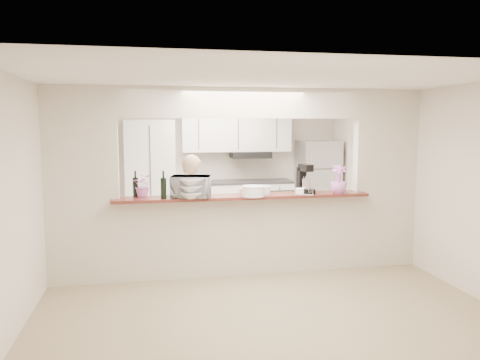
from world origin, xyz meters
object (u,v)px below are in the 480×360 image
object	(u,v)px
refrigerator	(318,184)
toaster_oven	(191,187)
person	(193,208)
stand_mixer	(305,180)

from	to	relation	value
refrigerator	toaster_oven	xyz separation A→B (m)	(-2.75, -2.75, 0.38)
toaster_oven	person	distance (m)	1.01
stand_mixer	person	xyz separation A→B (m)	(-1.45, 0.85, -0.48)
refrigerator	person	size ratio (longest dim) A/B	1.08
person	refrigerator	bearing A→B (deg)	-103.43
toaster_oven	stand_mixer	size ratio (longest dim) A/B	1.25
refrigerator	stand_mixer	xyz separation A→B (m)	(-1.20, -2.70, 0.42)
refrigerator	stand_mixer	world-z (taller)	refrigerator
stand_mixer	person	size ratio (longest dim) A/B	0.25
toaster_oven	stand_mixer	world-z (taller)	stand_mixer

